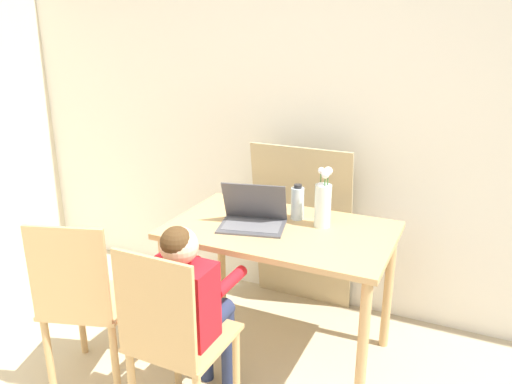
% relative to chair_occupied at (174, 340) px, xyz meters
% --- Properties ---
extents(wall_back, '(6.40, 0.05, 2.50)m').
position_rel_chair_occupied_xyz_m(wall_back, '(0.16, 1.40, 0.78)').
color(wall_back, white).
rests_on(wall_back, ground_plane).
extents(dining_table, '(1.16, 0.72, 0.76)m').
position_rel_chair_occupied_xyz_m(dining_table, '(0.19, 0.72, 0.18)').
color(dining_table, tan).
rests_on(dining_table, ground_plane).
extents(chair_occupied, '(0.41, 0.41, 0.92)m').
position_rel_chair_occupied_xyz_m(chair_occupied, '(0.00, 0.00, 0.00)').
color(chair_occupied, tan).
rests_on(chair_occupied, ground_plane).
extents(chair_spare, '(0.50, 0.50, 0.92)m').
position_rel_chair_occupied_xyz_m(chair_spare, '(-0.57, 0.07, 0.00)').
color(chair_spare, tan).
rests_on(chair_spare, ground_plane).
extents(person_seated, '(0.30, 0.42, 0.98)m').
position_rel_chair_occupied_xyz_m(person_seated, '(0.00, 0.13, 0.14)').
color(person_seated, red).
rests_on(person_seated, ground_plane).
extents(laptop, '(0.38, 0.32, 0.23)m').
position_rel_chair_occupied_xyz_m(laptop, '(0.05, 0.69, 0.34)').
color(laptop, '#4C4C51').
rests_on(laptop, dining_table).
extents(flower_vase, '(0.09, 0.09, 0.32)m').
position_rel_chair_occupied_xyz_m(flower_vase, '(0.38, 0.84, 0.42)').
color(flower_vase, silver).
rests_on(flower_vase, dining_table).
extents(water_bottle, '(0.07, 0.07, 0.20)m').
position_rel_chair_occupied_xyz_m(water_bottle, '(0.23, 0.88, 0.37)').
color(water_bottle, silver).
rests_on(water_bottle, dining_table).
extents(cardboard_panel, '(0.64, 0.17, 1.08)m').
position_rel_chair_occupied_xyz_m(cardboard_panel, '(0.12, 1.27, 0.06)').
color(cardboard_panel, tan).
rests_on(cardboard_panel, ground_plane).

